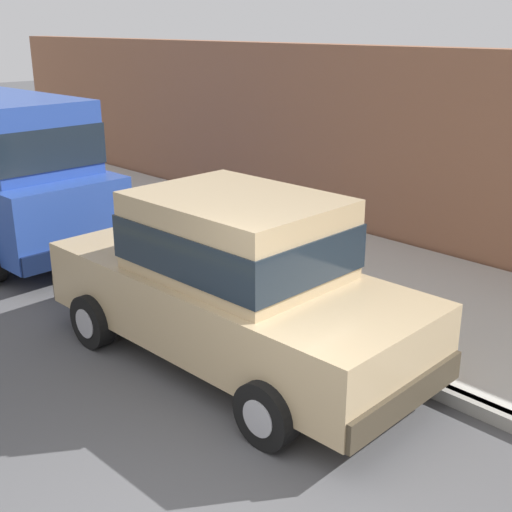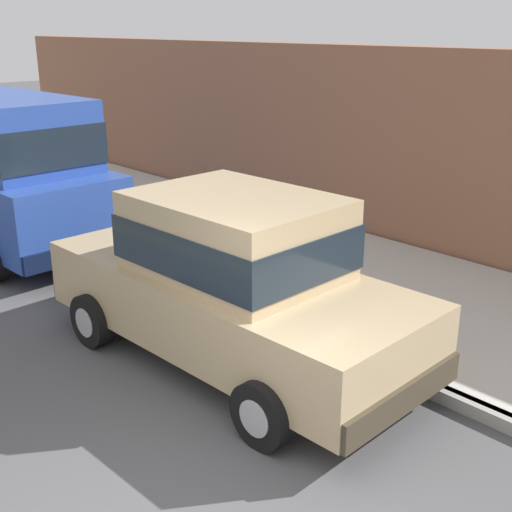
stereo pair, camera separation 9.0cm
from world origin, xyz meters
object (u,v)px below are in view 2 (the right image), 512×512
car_blue_van (0,164)px  dog_grey (282,247)px  fire_hydrant (95,206)px  car_tan_sedan (232,279)px

car_blue_van → dog_grey: 4.93m
dog_grey → fire_hydrant: bearing=103.4°
dog_grey → fire_hydrant: (-0.91, 3.84, 0.05)m
car_tan_sedan → fire_hydrant: (1.43, 5.39, -0.51)m
car_blue_van → fire_hydrant: car_blue_van is taller
car_tan_sedan → dog_grey: size_ratio=6.21×
car_blue_van → fire_hydrant: (1.48, -0.35, -0.92)m
dog_grey → car_blue_van: bearing=119.7°
dog_grey → fire_hydrant: size_ratio=1.03×
car_blue_van → dog_grey: car_blue_van is taller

